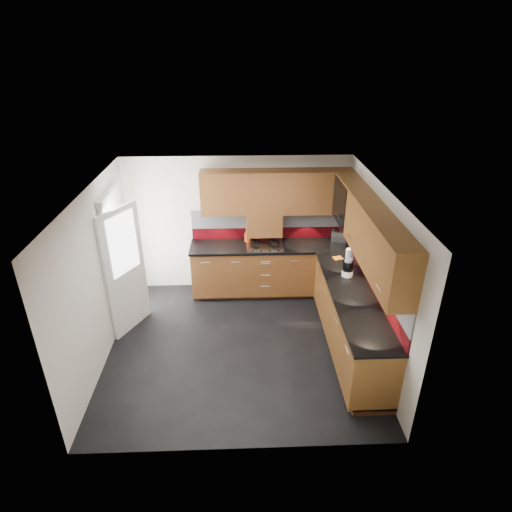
{
  "coord_description": "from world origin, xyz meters",
  "views": [
    {
      "loc": [
        0.05,
        -5.08,
        4.08
      ],
      "look_at": [
        0.27,
        0.65,
        1.16
      ],
      "focal_mm": 30.0,
      "sensor_mm": 36.0,
      "label": 1
    }
  ],
  "objects_px": {
    "utensil_pot": "(248,236)",
    "food_processor": "(348,268)",
    "gas_hob": "(265,245)",
    "toaster": "(339,236)"
  },
  "relations": [
    {
      "from": "gas_hob",
      "to": "food_processor",
      "type": "relative_size",
      "value": 2.21
    },
    {
      "from": "toaster",
      "to": "food_processor",
      "type": "distance_m",
      "value": 1.23
    },
    {
      "from": "utensil_pot",
      "to": "food_processor",
      "type": "relative_size",
      "value": 1.52
    },
    {
      "from": "utensil_pot",
      "to": "gas_hob",
      "type": "bearing_deg",
      "value": -35.22
    },
    {
      "from": "toaster",
      "to": "gas_hob",
      "type": "bearing_deg",
      "value": -173.75
    },
    {
      "from": "gas_hob",
      "to": "utensil_pot",
      "type": "relative_size",
      "value": 1.46
    },
    {
      "from": "utensil_pot",
      "to": "food_processor",
      "type": "distance_m",
      "value": 1.93
    },
    {
      "from": "gas_hob",
      "to": "toaster",
      "type": "xyz_separation_m",
      "value": [
        1.3,
        0.14,
        0.08
      ]
    },
    {
      "from": "gas_hob",
      "to": "food_processor",
      "type": "bearing_deg",
      "value": -42.71
    },
    {
      "from": "gas_hob",
      "to": "food_processor",
      "type": "distance_m",
      "value": 1.59
    }
  ]
}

